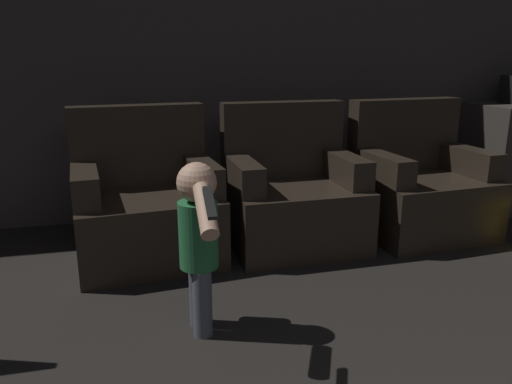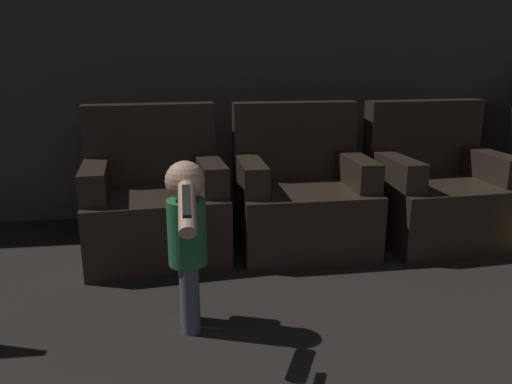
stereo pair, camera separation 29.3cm
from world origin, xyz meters
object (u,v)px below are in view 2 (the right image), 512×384
armchair_middle (301,198)px  person_toddler (187,233)px  armchair_right (436,193)px  armchair_left (155,204)px

armchair_middle → person_toddler: armchair_middle is taller
armchair_middle → armchair_right: (1.02, -0.00, 0.00)m
armchair_right → armchair_left: bearing=175.5°
armchair_left → armchair_middle: bearing=-5.7°
armchair_left → armchair_middle: 1.03m
armchair_left → person_toddler: (0.22, -1.06, 0.16)m
armchair_left → armchair_middle: same height
armchair_left → person_toddler: bearing=-84.0°
armchair_middle → person_toddler: size_ratio=1.17×
armchair_middle → armchair_right: same height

